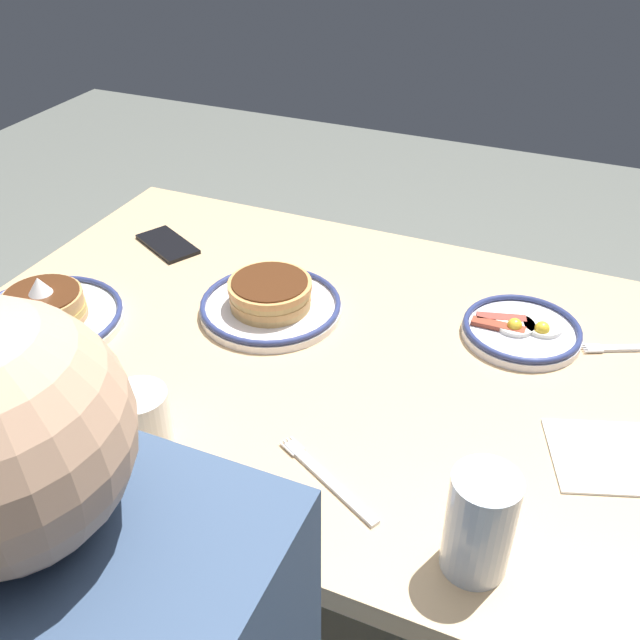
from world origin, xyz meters
name	(u,v)px	position (x,y,z in m)	size (l,w,h in m)	color
ground_plane	(340,619)	(0.00, 0.00, 0.00)	(6.00, 6.00, 0.00)	#61655D
dining_table	(346,402)	(0.00, 0.00, 0.65)	(1.35, 0.85, 0.76)	tan
plate_near_main	(271,301)	(0.17, -0.06, 0.78)	(0.25, 0.25, 0.06)	white
plate_center_pancakes	(522,330)	(-0.25, -0.16, 0.77)	(0.20, 0.20, 0.04)	white
plate_far_companion	(46,314)	(0.51, 0.13, 0.78)	(0.26, 0.26, 0.10)	white
coffee_mug	(139,417)	(0.19, 0.31, 0.80)	(0.11, 0.08, 0.09)	white
drinking_glass	(479,528)	(-0.29, 0.33, 0.82)	(0.08, 0.08, 0.14)	silver
cell_phone	(168,244)	(0.47, -0.19, 0.76)	(0.14, 0.07, 0.01)	black
paper_napkin	(606,457)	(-0.41, 0.08, 0.76)	(0.15, 0.14, 0.00)	white
fork_near	(327,479)	(-0.08, 0.27, 0.76)	(0.18, 0.10, 0.01)	silver
fork_far	(640,348)	(-0.44, -0.20, 0.76)	(0.18, 0.10, 0.01)	silver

